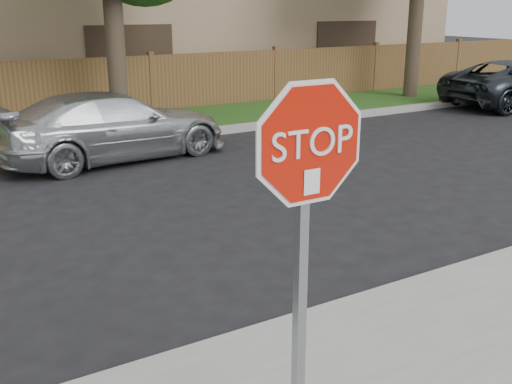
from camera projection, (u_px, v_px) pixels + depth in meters
ground at (207, 349)px, 5.27m from camera, size 90.00×90.00×0.00m
far_curb at (25, 153)px, 11.93m from camera, size 70.00×0.30×0.15m
grass_strip at (11, 138)px, 13.28m from camera, size 70.00×3.00×0.12m
stop_sign at (307, 196)px, 3.49m from camera, size 1.01×0.13×2.55m
sedan_right at (113, 126)px, 11.57m from camera, size 4.70×2.35×1.31m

